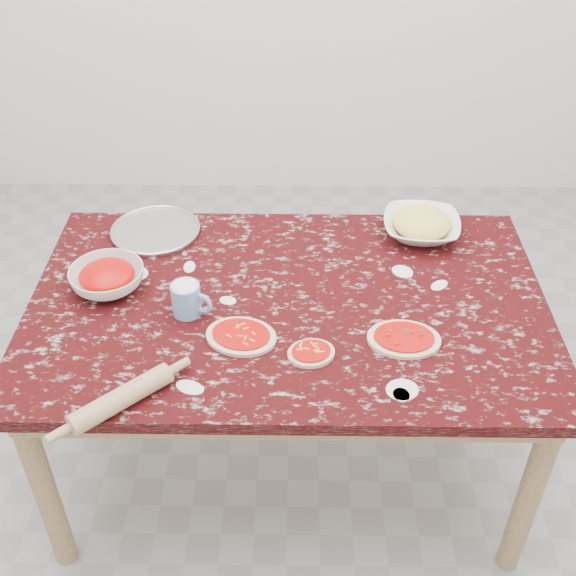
# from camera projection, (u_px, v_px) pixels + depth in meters

# --- Properties ---
(ground) EXTENTS (4.00, 4.00, 0.00)m
(ground) POSITION_uv_depth(u_px,v_px,m) (288.00, 456.00, 2.66)
(ground) COLOR gray
(worktable) EXTENTS (1.60, 1.00, 0.75)m
(worktable) POSITION_uv_depth(u_px,v_px,m) (288.00, 321.00, 2.25)
(worktable) COLOR black
(worktable) RESTS_ON ground
(pizza_tray) EXTENTS (0.34, 0.34, 0.01)m
(pizza_tray) POSITION_uv_depth(u_px,v_px,m) (156.00, 231.00, 2.49)
(pizza_tray) COLOR #B2B2B7
(pizza_tray) RESTS_ON worktable
(sauce_bowl) EXTENTS (0.28, 0.28, 0.07)m
(sauce_bowl) POSITION_uv_depth(u_px,v_px,m) (107.00, 279.00, 2.22)
(sauce_bowl) COLOR white
(sauce_bowl) RESTS_ON worktable
(cheese_bowl) EXTENTS (0.29, 0.29, 0.06)m
(cheese_bowl) POSITION_uv_depth(u_px,v_px,m) (421.00, 227.00, 2.46)
(cheese_bowl) COLOR white
(cheese_bowl) RESTS_ON worktable
(flour_mug) EXTENTS (0.13, 0.09, 0.10)m
(flour_mug) POSITION_uv_depth(u_px,v_px,m) (187.00, 299.00, 2.12)
(flour_mug) COLOR #6A96D0
(flour_mug) RESTS_ON worktable
(pizza_left) EXTENTS (0.24, 0.21, 0.02)m
(pizza_left) POSITION_uv_depth(u_px,v_px,m) (241.00, 336.00, 2.06)
(pizza_left) COLOR beige
(pizza_left) RESTS_ON worktable
(pizza_mid) EXTENTS (0.16, 0.14, 0.02)m
(pizza_mid) POSITION_uv_depth(u_px,v_px,m) (311.00, 353.00, 2.00)
(pizza_mid) COLOR beige
(pizza_mid) RESTS_ON worktable
(pizza_right) EXTENTS (0.22, 0.18, 0.02)m
(pizza_right) POSITION_uv_depth(u_px,v_px,m) (404.00, 339.00, 2.05)
(pizza_right) COLOR beige
(pizza_right) RESTS_ON worktable
(rolling_pin) EXTENTS (0.25, 0.24, 0.06)m
(rolling_pin) POSITION_uv_depth(u_px,v_px,m) (121.00, 398.00, 1.84)
(rolling_pin) COLOR tan
(rolling_pin) RESTS_ON worktable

